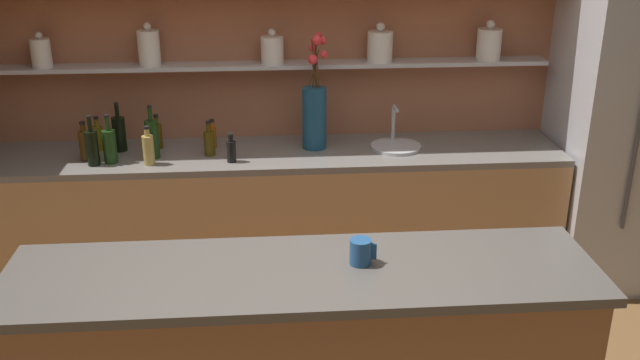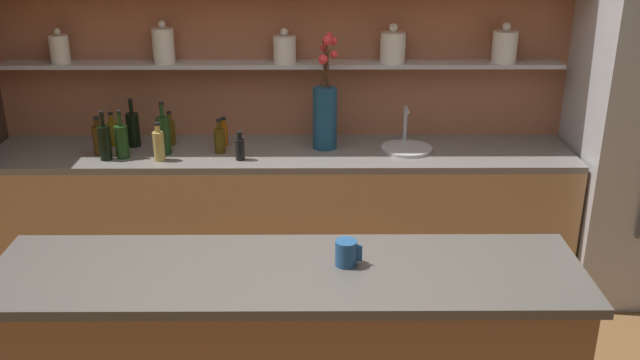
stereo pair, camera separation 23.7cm
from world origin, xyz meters
TOP-DOWN VIEW (x-y plane):
  - back_wall_unit at (0.00, 1.53)m, footprint 5.20×0.44m
  - back_counter_unit at (-0.10, 1.24)m, footprint 3.57×0.62m
  - refrigerator at (2.15, 1.20)m, footprint 0.89×0.73m
  - flower_vase at (0.17, 1.29)m, footprint 0.15×0.15m
  - sink_fixture at (0.67, 1.25)m, footprint 0.31×0.31m
  - bottle_oil_0 at (-0.47, 1.20)m, footprint 0.07×0.07m
  - bottle_sauce_1 at (-0.46, 1.34)m, footprint 0.05×0.05m
  - bottle_wine_2 at (-1.02, 1.33)m, footprint 0.08×0.08m
  - bottle_spirit_3 at (-0.81, 1.07)m, footprint 0.07×0.07m
  - bottle_wine_4 at (-1.04, 1.12)m, footprint 0.08×0.08m
  - bottle_spirit_5 at (-1.19, 1.18)m, footprint 0.07×0.07m
  - bottle_wine_6 at (-0.80, 1.19)m, footprint 0.08×0.08m
  - bottle_oil_7 at (-1.16, 1.35)m, footprint 0.06×0.06m
  - bottle_wine_8 at (-1.13, 1.08)m, footprint 0.07×0.07m
  - bottle_oil_9 at (-0.80, 1.36)m, footprint 0.06×0.06m
  - bottle_sauce_10 at (-0.33, 1.07)m, footprint 0.05×0.05m
  - coffee_mug at (0.23, -0.41)m, footprint 0.11×0.09m

SIDE VIEW (x-z plane):
  - back_counter_unit at x=-0.10m, z-range 0.00..0.92m
  - refrigerator at x=2.15m, z-range 0.00..1.88m
  - sink_fixture at x=0.67m, z-range 0.82..1.07m
  - bottle_sauce_10 at x=-0.33m, z-range 0.90..1.08m
  - bottle_sauce_1 at x=-0.46m, z-range 0.91..1.09m
  - bottle_oil_0 at x=-0.47m, z-range 0.90..1.11m
  - bottle_oil_7 at x=-1.16m, z-range 0.90..1.11m
  - bottle_oil_9 at x=-0.80m, z-range 0.90..1.11m
  - bottle_spirit_3 at x=-0.81m, z-range 0.90..1.13m
  - bottle_spirit_5 at x=-1.19m, z-range 0.90..1.13m
  - bottle_wine_4 at x=-1.04m, z-range 0.88..1.17m
  - bottle_wine_8 at x=-1.13m, z-range 0.88..1.18m
  - bottle_wine_2 at x=-1.02m, z-range 0.88..1.18m
  - bottle_wine_6 at x=-0.80m, z-range 0.88..1.20m
  - coffee_mug at x=0.23m, z-range 1.02..1.12m
  - flower_vase at x=0.17m, z-range 0.79..1.50m
  - back_wall_unit at x=0.00m, z-range 0.25..2.85m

